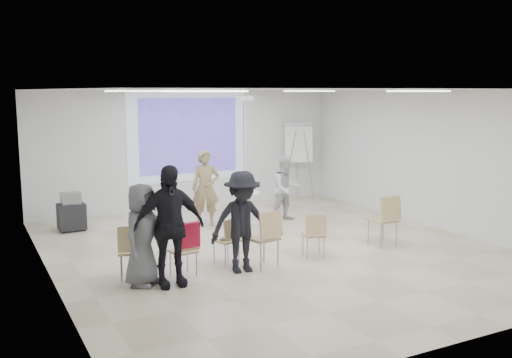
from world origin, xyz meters
name	(u,v)px	position (x,y,z in m)	size (l,w,h in m)	color
floor	(276,253)	(0.00, 0.00, -0.05)	(8.00, 9.00, 0.10)	beige
ceiling	(276,87)	(0.00, 0.00, 3.05)	(8.00, 9.00, 0.10)	white
wall_back	(188,149)	(0.00, 4.55, 1.50)	(8.00, 0.10, 3.00)	silver
wall_left	(45,189)	(-4.05, 0.00, 1.50)	(0.10, 9.00, 3.00)	silver
wall_right	(438,159)	(4.05, 0.00, 1.50)	(0.10, 9.00, 3.00)	silver
projection_halo	(189,136)	(0.00, 4.49, 1.85)	(3.20, 0.01, 2.30)	silver
projection_image	(189,136)	(0.00, 4.47, 1.85)	(2.60, 0.01, 1.90)	#4D37BE
pedestal_table	(246,206)	(0.43, 2.12, 0.43)	(0.70, 0.70, 0.77)	white
player_left	(206,183)	(-0.40, 2.44, 0.96)	(0.70, 0.47, 1.92)	#95825B
player_right	(286,185)	(1.46, 2.09, 0.83)	(0.80, 0.64, 1.65)	silver
controller_left	(209,168)	(-0.22, 2.69, 1.26)	(0.04, 0.11, 0.04)	white
controller_right	(274,172)	(1.28, 2.34, 1.11)	(0.04, 0.12, 0.04)	white
chair_far_left	(132,247)	(-2.86, -0.45, 0.53)	(0.53, 0.55, 0.90)	tan
chair_left_mid	(185,247)	(-2.06, -0.68, 0.49)	(0.44, 0.46, 0.82)	tan
chair_left_inner	(229,237)	(-1.14, -0.38, 0.48)	(0.47, 0.49, 0.81)	tan
chair_center	(266,234)	(-0.67, -0.85, 0.59)	(0.55, 0.58, 0.99)	tan
chair_right_inner	(315,232)	(0.38, -0.74, 0.48)	(0.49, 0.51, 0.81)	tan
chair_right_far	(386,216)	(2.02, -0.73, 0.59)	(0.47, 0.51, 1.00)	tan
red_jacket	(188,236)	(-2.07, -0.83, 0.72)	(0.41, 0.09, 0.39)	#AB152D
laptop	(226,238)	(-1.16, -0.29, 0.44)	(0.30, 0.22, 0.02)	black
audience_left	(169,217)	(-2.41, -0.96, 1.08)	(1.25, 0.75, 2.16)	black
audience_mid	(242,215)	(-1.12, -0.87, 0.96)	(1.24, 0.68, 1.91)	black
audience_outer	(142,229)	(-2.77, -0.74, 0.89)	(0.87, 0.57, 1.78)	#5B5C60
flipchart_easel	(299,144)	(3.08, 4.19, 1.55)	(0.84, 0.67, 2.10)	gray
av_cart	(71,213)	(-3.14, 3.35, 0.38)	(0.57, 0.46, 0.83)	black
ceiling_projector	(245,105)	(0.10, 1.49, 2.69)	(0.30, 0.25, 3.00)	white
fluor_panel_nw	(137,91)	(-2.00, 2.00, 2.97)	(1.20, 0.30, 0.02)	white
fluor_panel_ne	(310,91)	(2.00, 2.00, 2.97)	(1.20, 0.30, 0.02)	white
fluor_panel_sw	(206,91)	(-2.00, -1.50, 2.97)	(1.20, 0.30, 0.02)	white
fluor_panel_se	(419,91)	(2.00, -1.50, 2.97)	(1.20, 0.30, 0.02)	white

